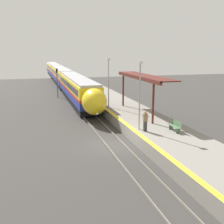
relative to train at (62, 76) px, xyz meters
The scene contains 11 objects.
ground_plane 41.35m from the train, 90.00° to the right, with size 120.00×120.00×0.00m, color #383533.
rail_left 41.36m from the train, 91.00° to the right, with size 0.08×90.00×0.15m, color slate.
rail_right 41.36m from the train, 89.00° to the right, with size 0.08×90.00×0.15m, color slate.
train is the anchor object (origin of this frame).
platform_right 41.55m from the train, 84.16° to the right, with size 5.20×64.00×1.04m.
platform_bench 42.35m from the train, 83.16° to the right, with size 0.44×1.64×0.89m.
person_waiting 41.45m from the train, 86.40° to the right, with size 0.36×0.23×1.76m.
railway_signal 15.68m from the train, 98.48° to the right, with size 0.28×0.28×4.77m.
lamppost_near 40.77m from the train, 86.70° to the right, with size 0.36×0.20×5.76m.
lamppost_mid 30.83m from the train, 85.63° to the right, with size 0.36×0.20×5.76m.
station_canopy 35.18m from the train, 82.07° to the right, with size 2.02×11.81×4.05m.
Camera 1 is at (-6.19, -21.01, 7.63)m, focal length 45.00 mm.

